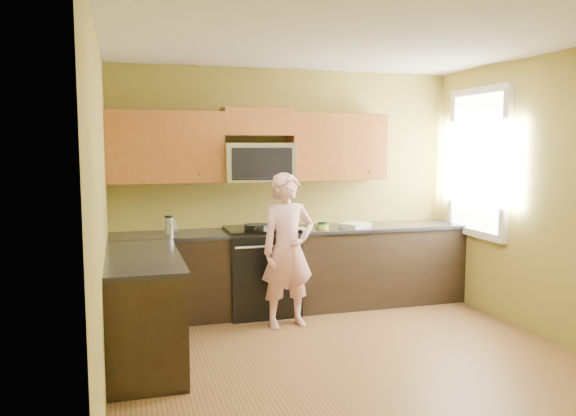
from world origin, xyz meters
name	(u,v)px	position (x,y,z in m)	size (l,w,h in m)	color
floor	(353,364)	(0.00, 0.00, 0.00)	(4.00, 4.00, 0.00)	brown
ceiling	(358,38)	(0.00, 0.00, 2.70)	(4.00, 4.00, 0.00)	white
wall_back	(288,188)	(0.00, 2.00, 1.35)	(4.00, 4.00, 0.00)	olive
wall_front	(516,248)	(0.00, -2.00, 1.35)	(4.00, 4.00, 0.00)	olive
wall_left	(101,214)	(-2.00, 0.00, 1.35)	(4.00, 4.00, 0.00)	olive
wall_right	(557,199)	(2.00, 0.00, 1.35)	(4.00, 4.00, 0.00)	olive
cabinet_back_run	(295,271)	(0.00, 1.70, 0.44)	(4.00, 0.60, 0.88)	black
cabinet_left_run	(143,310)	(-1.70, 0.60, 0.44)	(0.60, 1.60, 0.88)	black
countertop_back	(295,230)	(0.00, 1.69, 0.90)	(4.00, 0.62, 0.04)	black
countertop_left	(143,257)	(-1.69, 0.60, 0.90)	(0.62, 1.60, 0.04)	black
stove	(261,270)	(-0.40, 1.68, 0.47)	(0.76, 0.65, 0.95)	black
microwave	(258,181)	(-0.40, 1.80, 1.45)	(0.76, 0.40, 0.42)	silver
upper_cab_left	(166,183)	(-1.39, 1.83, 1.45)	(1.22, 0.33, 0.75)	brown
upper_cab_right	(337,180)	(0.54, 1.83, 1.45)	(1.12, 0.33, 0.75)	brown
upper_cab_over_mw	(257,122)	(-0.40, 1.83, 2.10)	(0.76, 0.33, 0.30)	brown
window	(478,163)	(1.98, 1.20, 1.65)	(0.06, 1.06, 1.66)	white
woman	(288,250)	(-0.25, 1.15, 0.79)	(0.57, 0.38, 1.57)	#FC7E81
frying_pan	(256,230)	(-0.48, 1.55, 0.95)	(0.26, 0.46, 0.06)	black
butter_tub	(323,229)	(0.29, 1.58, 0.92)	(0.12, 0.12, 0.09)	#FFF343
toast_slice	(322,228)	(0.29, 1.61, 0.93)	(0.11, 0.11, 0.01)	#B27F47
napkin_a	(300,229)	(-0.02, 1.45, 0.95)	(0.11, 0.12, 0.06)	silver
napkin_b	(322,226)	(0.30, 1.62, 0.95)	(0.12, 0.13, 0.07)	silver
dish_towel	(355,225)	(0.68, 1.60, 0.95)	(0.30, 0.24, 0.05)	white
travel_mug	(169,234)	(-1.38, 1.71, 0.92)	(0.09, 0.09, 0.19)	silver
glass_b	(174,226)	(-1.32, 1.82, 0.98)	(0.07, 0.07, 0.12)	silver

